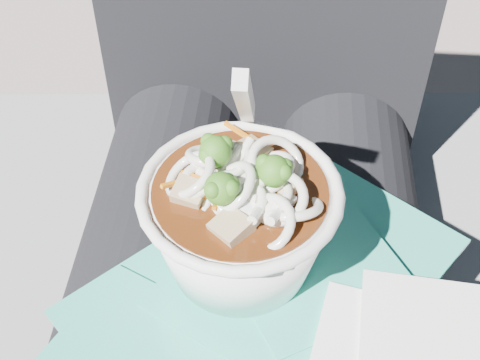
# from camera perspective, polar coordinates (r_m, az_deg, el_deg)

# --- Properties ---
(stone_ledge) EXTENTS (1.04, 0.58, 0.42)m
(stone_ledge) POSITION_cam_1_polar(r_m,az_deg,el_deg) (0.94, 1.13, -12.67)
(stone_ledge) COLOR slate
(stone_ledge) RESTS_ON ground
(lap) EXTENTS (0.33, 0.48, 0.14)m
(lap) POSITION_cam_1_polar(r_m,az_deg,el_deg) (0.62, 0.60, -10.86)
(lap) COLOR black
(lap) RESTS_ON stone_ledge
(person_body) EXTENTS (0.34, 0.94, 0.97)m
(person_body) POSITION_cam_1_polar(r_m,az_deg,el_deg) (0.65, 1.20, -2.42)
(person_body) COLOR black
(person_body) RESTS_ON ground
(plastic_bag) EXTENTS (0.35, 0.36, 0.01)m
(plastic_bag) POSITION_cam_1_polar(r_m,az_deg,el_deg) (0.53, 1.68, -10.18)
(plastic_bag) COLOR teal
(plastic_bag) RESTS_ON lap
(udon_bowl) EXTENTS (0.17, 0.17, 0.19)m
(udon_bowl) POSITION_cam_1_polar(r_m,az_deg,el_deg) (0.50, 0.02, -3.11)
(udon_bowl) COLOR white
(udon_bowl) RESTS_ON plastic_bag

